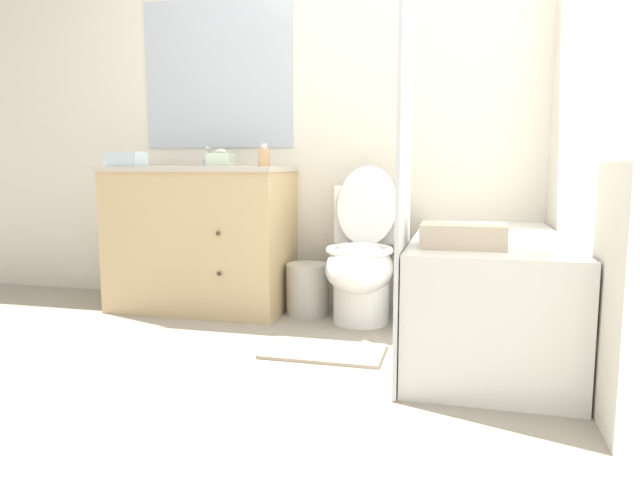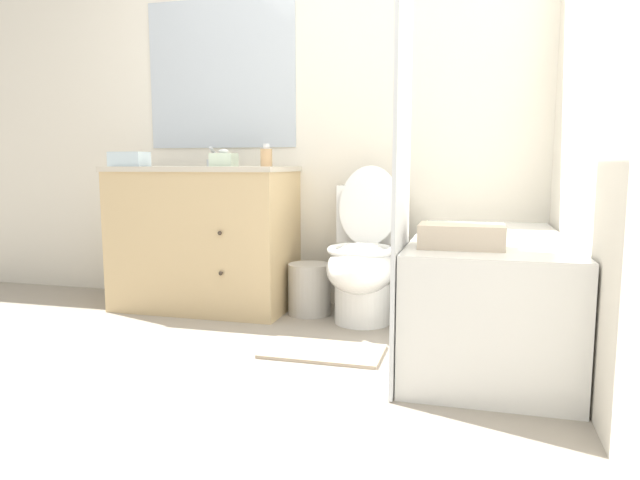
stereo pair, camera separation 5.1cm
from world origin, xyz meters
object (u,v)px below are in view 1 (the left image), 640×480
Objects in this scene: wastebasket at (308,289)px; hand_towel_folded at (126,159)px; tissue_box at (221,159)px; bathtub at (486,292)px; soap_dispenser at (264,157)px; bath_towel_folded at (463,236)px; bath_mat at (324,351)px; sink_faucet at (213,161)px; vanity_cabinet at (202,237)px; toilet at (363,259)px.

hand_towel_folded is at bearing -170.63° from wastebasket.
tissue_box is (-0.56, 0.06, 0.76)m from wastebasket.
bathtub is 1.09m from wastebasket.
soap_dispenser reaches higher than bath_towel_folded.
soap_dispenser reaches higher than tissue_box.
bathtub is 1.46m from soap_dispenser.
soap_dispenser is 0.24× the size of bath_mat.
wastebasket is at bearing 135.65° from bath_towel_folded.
wastebasket is (0.67, -0.18, -0.75)m from sink_faucet.
vanity_cabinet is 3.57× the size of wastebasket.
hand_towel_folded is (-0.80, -0.16, -0.01)m from soap_dispenser.
bath_mat is (-0.08, -0.60, -0.35)m from toilet.
soap_dispenser is (-1.25, 0.41, 0.65)m from bathtub.
tissue_box is 1.11× the size of soap_dispenser.
bath_towel_folded is (1.54, -0.86, 0.16)m from vanity_cabinet.
vanity_cabinet is 0.64m from hand_towel_folded.
soap_dispenser is (-0.26, -0.02, 0.77)m from wastebasket.
hand_towel_folded is (-1.40, -0.11, 0.56)m from toilet.
bath_mat is (1.32, -0.49, -0.90)m from hand_towel_folded.
toilet is at bearing 82.56° from bath_mat.
bath_mat is at bearing -51.65° from soap_dispenser.
sink_faucet is 1.54m from bath_mat.
bath_mat is at bearing 162.81° from bath_towel_folded.
wastebasket is 0.91× the size of bath_towel_folded.
hand_towel_folded is (-2.05, 0.25, 0.63)m from bathtub.
vanity_cabinet is at bearing 24.11° from hand_towel_folded.
tissue_box is (0.11, 0.06, 0.47)m from vanity_cabinet.
bathtub is at bearing 75.04° from bath_towel_folded.
sink_faucet is 0.47× the size of wastebasket.
toilet is 0.62× the size of bathtub.
toilet is 1.06m from tissue_box.
vanity_cabinet is 1.77m from bath_towel_folded.
wastebasket is 0.73m from bath_mat.
vanity_cabinet reaches higher than bathtub.
toilet is 2.92× the size of wastebasket.
toilet is 1.51m from hand_towel_folded.
bath_mat is at bearing -42.55° from sink_faucet.
wastebasket is at bearing -15.44° from sink_faucet.
wastebasket is 0.95m from tissue_box.
sink_faucet is 1.08× the size of soap_dispenser.
hand_towel_folded is at bearing 173.13° from bathtub.
toilet is 6.65× the size of soap_dispenser.
hand_towel_folded is at bearing -155.89° from vanity_cabinet.
hand_towel_folded reaches higher than bath_mat.
sink_faucet is at bearing 137.45° from bath_mat.
hand_towel_folded is (-1.06, -0.17, 0.76)m from wastebasket.
tissue_box reaches higher than bathtub.
vanity_cabinet is at bearing -90.00° from sink_faucet.
vanity_cabinet is 0.63m from soap_dispenser.
sink_faucet reaches higher than tissue_box.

